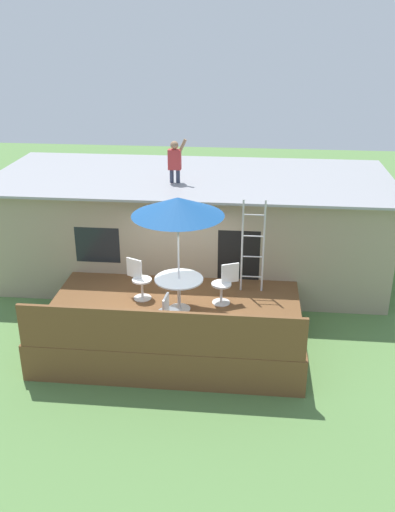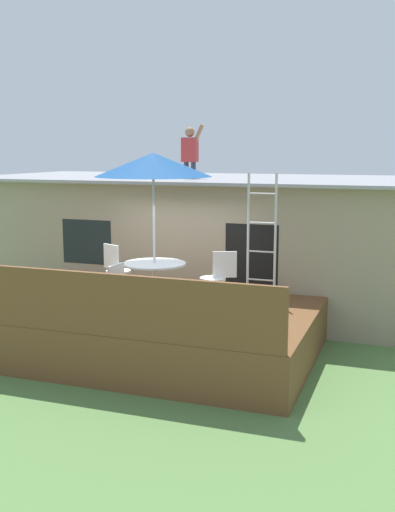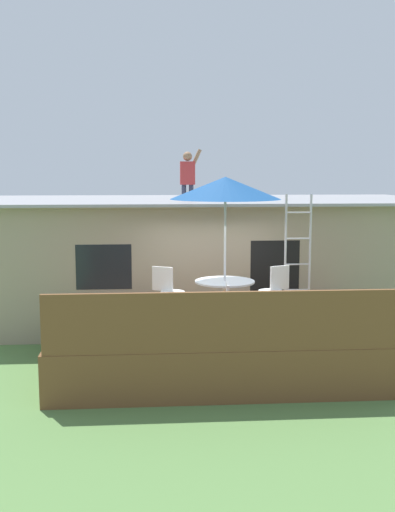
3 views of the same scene
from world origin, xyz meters
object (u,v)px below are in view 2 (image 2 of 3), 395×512
(step_ladder, at_px, (262,237))
(patio_chair_near, at_px, (121,293))
(person_figure, at_px, (190,149))
(patio_chair_left, at_px, (116,271))
(patio_umbrella, at_px, (153,165))
(patio_chair_right, at_px, (217,279))
(patio_table, at_px, (155,272))

(step_ladder, bearing_deg, patio_chair_near, -127.15)
(person_figure, height_order, patio_chair_left, person_figure)
(patio_umbrella, bearing_deg, person_figure, 98.88)
(patio_umbrella, bearing_deg, patio_chair_near, -94.71)
(step_ladder, distance_m, patio_chair_left, 2.65)
(step_ladder, relative_size, patio_chair_right, 2.39)
(patio_table, bearing_deg, patio_chair_near, -94.71)
(step_ladder, relative_size, person_figure, 1.98)
(patio_chair_left, xyz_separation_m, patio_chair_near, (0.87, -1.53, 0.00))
(patio_table, bearing_deg, patio_umbrella, -14.04)
(patio_table, distance_m, person_figure, 3.62)
(patio_table, height_order, person_figure, person_figure)
(patio_table, height_order, patio_chair_left, patio_chair_left)
(patio_chair_right, bearing_deg, step_ladder, -155.77)
(patio_chair_left, bearing_deg, patio_chair_right, 24.77)
(patio_umbrella, relative_size, person_figure, 2.29)
(patio_table, distance_m, patio_umbrella, 1.76)
(patio_umbrella, distance_m, patio_chair_near, 2.17)
(person_figure, distance_m, patio_chair_near, 4.58)
(patio_umbrella, distance_m, patio_chair_left, 2.17)
(person_figure, relative_size, patio_chair_left, 1.21)
(patio_table, bearing_deg, step_ladder, 35.23)
(patio_umbrella, distance_m, step_ladder, 2.26)
(patio_table, relative_size, patio_chair_near, 1.13)
(patio_umbrella, relative_size, step_ladder, 1.15)
(patio_chair_left, bearing_deg, person_figure, 104.82)
(patio_table, bearing_deg, person_figure, 98.88)
(patio_table, distance_m, patio_chair_near, 1.07)
(step_ladder, height_order, patio_chair_near, step_ladder)
(patio_chair_left, bearing_deg, step_ladder, 39.96)
(patio_chair_left, height_order, patio_chair_near, same)
(patio_chair_near, bearing_deg, patio_umbrella, 0.00)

